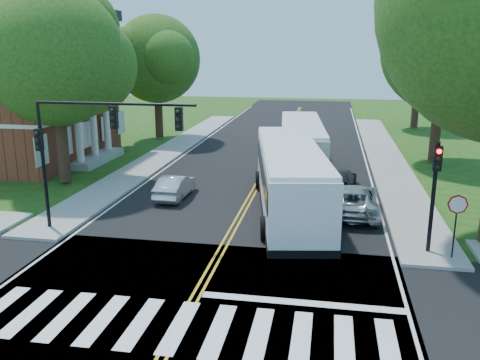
% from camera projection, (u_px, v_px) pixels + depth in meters
% --- Properties ---
extents(ground, '(140.00, 140.00, 0.00)m').
position_uv_depth(ground, '(184.00, 318.00, 15.49)').
color(ground, '#1E4110').
rests_on(ground, ground).
extents(road, '(14.00, 96.00, 0.01)m').
position_uv_depth(road, '(262.00, 176.00, 32.62)').
color(road, black).
rests_on(road, ground).
extents(cross_road, '(60.00, 12.00, 0.01)m').
position_uv_depth(cross_road, '(184.00, 318.00, 15.48)').
color(cross_road, black).
rests_on(cross_road, ground).
extents(center_line, '(0.36, 70.00, 0.01)m').
position_uv_depth(center_line, '(270.00, 162.00, 36.43)').
color(center_line, gold).
rests_on(center_line, road).
extents(edge_line_w, '(0.12, 70.00, 0.01)m').
position_uv_depth(edge_line_w, '(179.00, 159.00, 37.59)').
color(edge_line_w, silver).
rests_on(edge_line_w, road).
extents(edge_line_e, '(0.12, 70.00, 0.01)m').
position_uv_depth(edge_line_e, '(367.00, 166.00, 35.27)').
color(edge_line_e, silver).
rests_on(edge_line_e, road).
extents(crosswalk, '(12.60, 3.00, 0.01)m').
position_uv_depth(crosswalk, '(179.00, 327.00, 15.01)').
color(crosswalk, silver).
rests_on(crosswalk, road).
extents(stop_bar, '(6.60, 0.40, 0.01)m').
position_uv_depth(stop_bar, '(302.00, 303.00, 16.41)').
color(stop_bar, silver).
rests_on(stop_bar, road).
extents(sidewalk_nw, '(2.60, 40.00, 0.15)m').
position_uv_depth(sidewalk_nw, '(172.00, 149.00, 40.68)').
color(sidewalk_nw, gray).
rests_on(sidewalk_nw, ground).
extents(sidewalk_ne, '(2.60, 40.00, 0.15)m').
position_uv_depth(sidewalk_ne, '(385.00, 157.00, 37.86)').
color(sidewalk_ne, gray).
rests_on(sidewalk_ne, ground).
extents(tree_west_near, '(8.00, 8.00, 11.40)m').
position_uv_depth(tree_west_near, '(54.00, 56.00, 28.86)').
color(tree_west_near, '#341F14').
rests_on(tree_west_near, ground).
extents(tree_west_far, '(7.60, 7.60, 10.67)m').
position_uv_depth(tree_west_far, '(157.00, 59.00, 44.15)').
color(tree_west_far, '#341F14').
rests_on(tree_west_far, ground).
extents(tree_east_mid, '(8.40, 8.40, 11.93)m').
position_uv_depth(tree_east_mid, '(444.00, 50.00, 34.39)').
color(tree_east_mid, '#341F14').
rests_on(tree_east_mid, ground).
extents(tree_east_far, '(7.20, 7.20, 10.34)m').
position_uv_depth(tree_east_far, '(420.00, 59.00, 49.71)').
color(tree_east_far, '#341F14').
rests_on(tree_east_far, ground).
extents(signal_nw, '(7.15, 0.46, 5.66)m').
position_uv_depth(signal_nw, '(90.00, 136.00, 21.49)').
color(signal_nw, black).
rests_on(signal_nw, ground).
extents(signal_ne, '(0.30, 0.46, 4.40)m').
position_uv_depth(signal_ne, '(435.00, 183.00, 19.47)').
color(signal_ne, black).
rests_on(signal_ne, ground).
extents(stop_sign, '(0.76, 0.08, 2.53)m').
position_uv_depth(stop_sign, '(457.00, 211.00, 19.13)').
color(stop_sign, black).
rests_on(stop_sign, ground).
extents(bus_lead, '(4.96, 13.16, 3.33)m').
position_uv_depth(bus_lead, '(290.00, 177.00, 25.16)').
color(bus_lead, white).
rests_on(bus_lead, road).
extents(bus_follow, '(3.84, 12.51, 3.19)m').
position_uv_depth(bus_follow, '(301.00, 145.00, 33.90)').
color(bus_follow, white).
rests_on(bus_follow, road).
extents(hatchback, '(1.40, 3.85, 1.26)m').
position_uv_depth(hatchback, '(175.00, 186.00, 27.73)').
color(hatchback, silver).
rests_on(hatchback, road).
extents(suv, '(2.54, 5.28, 1.45)m').
position_uv_depth(suv, '(353.00, 199.00, 25.06)').
color(suv, '#ACAFB3').
rests_on(suv, road).
extents(dark_sedan, '(2.08, 4.04, 1.12)m').
position_uv_depth(dark_sedan, '(341.00, 178.00, 29.72)').
color(dark_sedan, black).
rests_on(dark_sedan, road).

